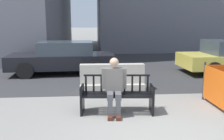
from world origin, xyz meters
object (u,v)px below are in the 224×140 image
at_px(street_bench, 117,96).
at_px(jersey_barrier_centre, 112,80).
at_px(seated_person, 114,85).
at_px(car_sedan_mid, 63,58).

height_order(street_bench, jersey_barrier_centre, street_bench).
bearing_deg(jersey_barrier_centre, seated_person, -93.21).
xyz_separation_m(seated_person, car_sedan_mid, (-1.72, 4.80, -0.01)).
relative_size(seated_person, car_sedan_mid, 0.30).
xyz_separation_m(street_bench, car_sedan_mid, (-1.79, 4.75, 0.28)).
bearing_deg(street_bench, seated_person, -144.42).
bearing_deg(car_sedan_mid, street_bench, -69.34).
height_order(jersey_barrier_centre, car_sedan_mid, car_sedan_mid).
bearing_deg(car_sedan_mid, seated_person, -70.30).
xyz_separation_m(jersey_barrier_centre, car_sedan_mid, (-1.83, 2.77, 0.33)).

